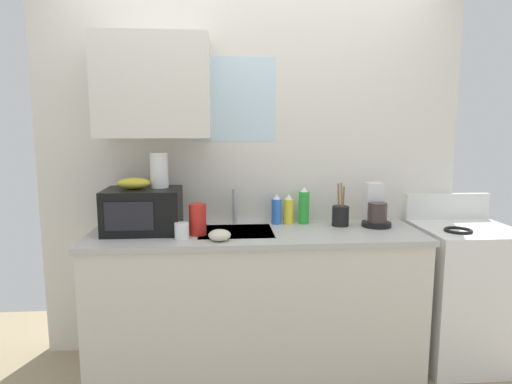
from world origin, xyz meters
TOP-DOWN VIEW (x-y plane):
  - kitchen_wall_assembly at (-0.10, 0.32)m, footprint 2.83×0.42m
  - counter_unit at (-0.00, 0.00)m, footprint 2.06×0.63m
  - sink_faucet at (-0.13, 0.24)m, footprint 0.03×0.03m
  - stove_range at (1.38, 0.00)m, footprint 0.60×0.60m
  - microwave at (-0.70, 0.05)m, footprint 0.46×0.35m
  - banana_bunch at (-0.75, 0.05)m, footprint 0.20×0.11m
  - paper_towel_roll at (-0.60, 0.10)m, footprint 0.11×0.11m
  - coffee_maker at (0.80, 0.11)m, footprint 0.19×0.21m
  - dish_soap_bottle_blue at (0.15, 0.21)m, footprint 0.07×0.07m
  - dish_soap_bottle_yellow at (0.24, 0.21)m, footprint 0.07×0.07m
  - dish_soap_bottle_green at (0.34, 0.21)m, footprint 0.07×0.07m
  - cereal_canister at (-0.36, -0.05)m, footprint 0.10×0.10m
  - mug_white at (-0.45, -0.14)m, footprint 0.08×0.08m
  - utensil_crock at (0.57, 0.12)m, footprint 0.11×0.11m
  - small_bowl at (-0.23, -0.20)m, footprint 0.13×0.13m

SIDE VIEW (x-z plane):
  - stove_range at x=1.38m, z-range -0.08..1.00m
  - counter_unit at x=0.00m, z-range 0.01..0.91m
  - small_bowl at x=-0.23m, z-range 0.90..0.96m
  - mug_white at x=-0.45m, z-range 0.90..0.99m
  - utensil_crock at x=0.57m, z-range 0.83..1.11m
  - dish_soap_bottle_yellow at x=0.24m, z-range 0.89..1.09m
  - cereal_canister at x=-0.36m, z-range 0.90..1.09m
  - dish_soap_bottle_blue at x=0.15m, z-range 0.89..1.10m
  - coffee_maker at x=0.80m, z-range 0.86..1.14m
  - sink_faucet at x=-0.13m, z-range 0.90..1.14m
  - dish_soap_bottle_green at x=0.34m, z-range 0.89..1.14m
  - microwave at x=-0.70m, z-range 0.90..1.17m
  - banana_bunch at x=-0.75m, z-range 1.17..1.24m
  - paper_towel_roll at x=-0.60m, z-range 1.17..1.39m
  - kitchen_wall_assembly at x=-0.10m, z-range 0.09..2.59m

